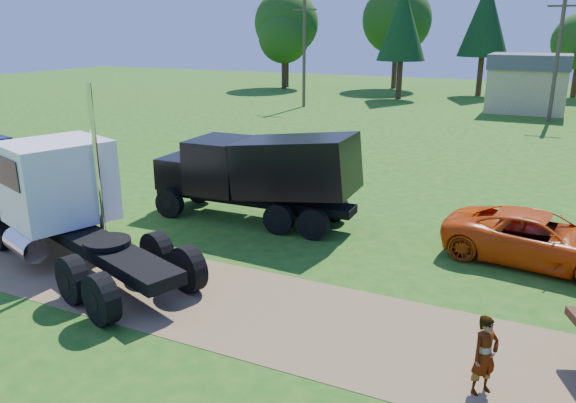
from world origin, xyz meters
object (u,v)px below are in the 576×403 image
at_px(white_semi_tractor, 60,200).
at_px(orange_pickup, 539,239).
at_px(spectator_a, 485,356).
at_px(black_dump_truck, 260,171).

bearing_deg(white_semi_tractor, orange_pickup, 43.01).
bearing_deg(spectator_a, black_dump_truck, 91.00).
distance_m(orange_pickup, spectator_a, 7.26).
relative_size(orange_pickup, spectator_a, 3.40).
bearing_deg(white_semi_tractor, black_dump_truck, 74.94).
distance_m(black_dump_truck, orange_pickup, 9.34).
relative_size(white_semi_tractor, black_dump_truck, 1.14).
height_order(orange_pickup, spectator_a, spectator_a).
bearing_deg(orange_pickup, black_dump_truck, 98.27).
distance_m(white_semi_tractor, orange_pickup, 14.29).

